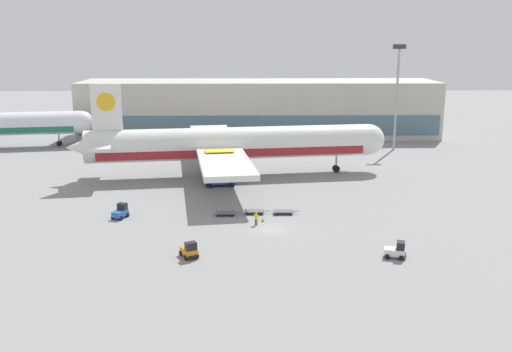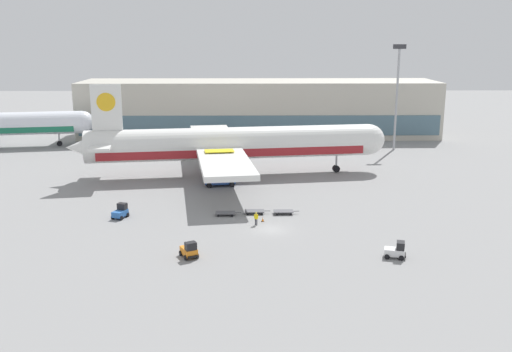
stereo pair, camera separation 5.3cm
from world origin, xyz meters
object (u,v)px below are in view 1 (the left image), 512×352
(baggage_dolly_third, at_px, (284,211))
(ground_crew_near, at_px, (256,218))
(scissor_lift_loader, at_px, (220,172))
(traffic_cone_near, at_px, (263,219))
(light_mast, at_px, (397,90))
(baggage_tug_mid, at_px, (396,251))
(baggage_tug_foreground, at_px, (189,250))
(airplane_main, at_px, (228,145))
(baggage_tug_far, at_px, (121,212))
(baggage_dolly_second, at_px, (255,211))
(baggage_dolly_lead, at_px, (225,213))

(baggage_dolly_third, bearing_deg, ground_crew_near, -130.22)
(scissor_lift_loader, bearing_deg, traffic_cone_near, -78.67)
(light_mast, relative_size, scissor_lift_loader, 3.82)
(traffic_cone_near, bearing_deg, scissor_lift_loader, 109.20)
(light_mast, xyz_separation_m, scissor_lift_loader, (-37.95, -31.40, -11.22))
(light_mast, xyz_separation_m, baggage_tug_mid, (-15.93, -64.87, -12.62))
(baggage_tug_foreground, xyz_separation_m, traffic_cone_near, (8.84, 13.12, -0.55))
(airplane_main, height_order, baggage_tug_far, airplane_main)
(traffic_cone_near, bearing_deg, ground_crew_near, -120.61)
(airplane_main, bearing_deg, baggage_dolly_third, -77.19)
(scissor_lift_loader, xyz_separation_m, baggage_tug_foreground, (-1.92, -33.01, -1.40))
(ground_crew_near, height_order, traffic_cone_near, ground_crew_near)
(baggage_dolly_second, bearing_deg, baggage_tug_foreground, -115.86)
(baggage_tug_foreground, relative_size, traffic_cone_near, 4.17)
(baggage_tug_foreground, bearing_deg, baggage_dolly_third, 116.47)
(scissor_lift_loader, bearing_deg, airplane_main, 72.16)
(scissor_lift_loader, relative_size, baggage_tug_far, 2.21)
(light_mast, xyz_separation_m, traffic_cone_near, (-31.02, -51.29, -13.17))
(light_mast, bearing_deg, baggage_dolly_second, -123.91)
(baggage_dolly_lead, bearing_deg, baggage_dolly_third, 2.88)
(baggage_dolly_lead, distance_m, baggage_dolly_second, 4.25)
(baggage_tug_far, distance_m, baggage_dolly_lead, 14.80)
(baggage_tug_foreground, bearing_deg, ground_crew_near, 118.00)
(light_mast, relative_size, baggage_dolly_lead, 6.28)
(light_mast, height_order, ground_crew_near, light_mast)
(baggage_tug_mid, distance_m, baggage_dolly_lead, 26.14)
(baggage_dolly_third, bearing_deg, scissor_lift_loader, 120.25)
(airplane_main, xyz_separation_m, scissor_lift_loader, (-1.19, -6.79, -3.56))
(baggage_tug_foreground, height_order, baggage_dolly_third, baggage_tug_foreground)
(baggage_dolly_third, distance_m, ground_crew_near, 6.38)
(baggage_tug_far, xyz_separation_m, baggage_dolly_third, (23.14, 1.38, -0.49))
(baggage_tug_foreground, bearing_deg, airplane_main, 147.95)
(baggage_tug_foreground, relative_size, ground_crew_near, 1.56)
(airplane_main, height_order, baggage_tug_mid, airplane_main)
(baggage_tug_mid, height_order, baggage_tug_far, same)
(baggage_tug_far, bearing_deg, baggage_dolly_lead, -66.31)
(light_mast, xyz_separation_m, airplane_main, (-36.76, -24.62, -7.66))
(baggage_tug_foreground, bearing_deg, scissor_lift_loader, 149.10)
(baggage_tug_far, bearing_deg, baggage_tug_foreground, -122.87)
(light_mast, height_order, baggage_dolly_second, light_mast)
(light_mast, xyz_separation_m, baggage_dolly_third, (-27.94, -47.97, -13.11))
(airplane_main, height_order, baggage_dolly_second, airplane_main)
(scissor_lift_loader, height_order, baggage_dolly_lead, scissor_lift_loader)
(baggage_dolly_lead, distance_m, baggage_dolly_third, 8.38)
(baggage_tug_mid, bearing_deg, baggage_dolly_lead, 155.55)
(scissor_lift_loader, relative_size, baggage_tug_mid, 2.25)
(baggage_tug_far, bearing_deg, baggage_tug_mid, -93.35)
(baggage_dolly_third, xyz_separation_m, ground_crew_near, (-4.02, -4.91, 0.68))
(baggage_tug_mid, distance_m, traffic_cone_near, 20.32)
(scissor_lift_loader, bearing_deg, baggage_dolly_lead, -92.40)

